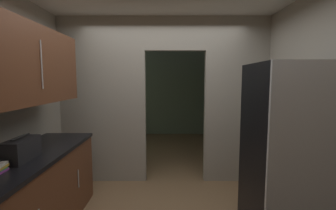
% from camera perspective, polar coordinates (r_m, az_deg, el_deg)
% --- Properties ---
extents(kitchen_partition, '(3.31, 0.12, 2.64)m').
position_cam_1_polar(kitchen_partition, '(3.83, -1.86, 2.13)').
color(kitchen_partition, '#9E998C').
rests_on(kitchen_partition, ground).
extents(adjoining_room_shell, '(3.31, 3.47, 2.64)m').
position_cam_1_polar(adjoining_room_shell, '(6.09, -0.67, 2.85)').
color(adjoining_room_shell, slate).
rests_on(adjoining_room_shell, ground).
extents(refrigerator, '(0.77, 0.76, 1.81)m').
position_cam_1_polar(refrigerator, '(2.58, 27.64, -11.65)').
color(refrigerator, black).
rests_on(refrigerator, ground).
extents(lower_cabinet_run, '(0.65, 1.97, 0.91)m').
position_cam_1_polar(lower_cabinet_run, '(2.95, -30.02, -18.84)').
color(lower_cabinet_run, brown).
rests_on(lower_cabinet_run, ground).
extents(upper_cabinet_counterside, '(0.36, 1.78, 0.77)m').
position_cam_1_polar(upper_cabinet_counterside, '(2.70, -31.55, 8.27)').
color(upper_cabinet_counterside, brown).
extents(boombox, '(0.18, 0.38, 0.23)m').
position_cam_1_polar(boombox, '(2.63, -31.85, -9.08)').
color(boombox, black).
rests_on(boombox, lower_cabinet_run).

